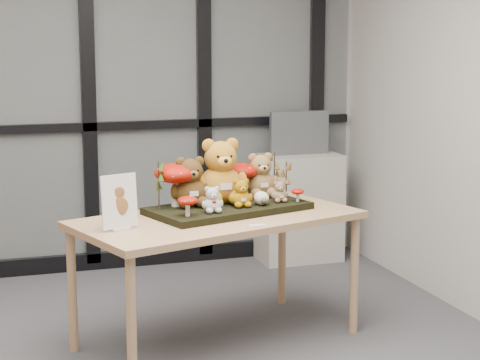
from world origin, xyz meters
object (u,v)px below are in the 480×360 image
object	(u,v)px
bear_tan_back	(260,172)
plush_cream_hedgehog	(261,197)
mushroom_back_right	(240,178)
mushroom_front_right	(298,194)
monitor	(299,133)
bear_white_bow	(212,198)
diorama_tray	(228,208)
sign_holder	(119,204)
bear_brown_medium	(190,179)
display_table	(217,228)
mushroom_back_left	(176,183)
bear_beige_small	(279,190)
cabinet	(299,208)
bear_pooh_yellow	(220,167)
bear_small_yellow	(241,191)
mushroom_front_left	(188,205)

from	to	relation	value
bear_tan_back	plush_cream_hedgehog	xyz separation A→B (m)	(-0.08, -0.25, -0.10)
mushroom_back_right	bear_tan_back	bearing A→B (deg)	-0.15
mushroom_front_right	monitor	world-z (taller)	monitor
bear_white_bow	diorama_tray	bearing A→B (deg)	31.17
sign_holder	bear_brown_medium	bearing A→B (deg)	14.07
display_table	sign_holder	distance (m)	0.62
diorama_tray	mushroom_back_left	bearing A→B (deg)	150.75
bear_beige_small	monitor	xyz separation A→B (m)	(0.69, 1.42, 0.14)
bear_white_bow	plush_cream_hedgehog	bearing A→B (deg)	0.50
cabinet	bear_brown_medium	bearing A→B (deg)	-131.58
bear_pooh_yellow	bear_white_bow	distance (m)	0.29
bear_pooh_yellow	bear_small_yellow	world-z (taller)	bear_pooh_yellow
bear_white_bow	mushroom_back_right	world-z (taller)	mushroom_back_right
mushroom_back_left	mushroom_front_right	xyz separation A→B (m)	(0.70, -0.09, -0.09)
bear_small_yellow	plush_cream_hedgehog	xyz separation A→B (m)	(0.12, 0.01, -0.04)
display_table	diorama_tray	bearing A→B (deg)	26.57
mushroom_front_right	bear_brown_medium	bearing A→B (deg)	173.37
bear_tan_back	sign_holder	xyz separation A→B (m)	(-0.92, -0.44, -0.05)
mushroom_back_left	bear_pooh_yellow	bearing A→B (deg)	4.17
bear_white_bow	mushroom_front_left	world-z (taller)	bear_white_bow
bear_small_yellow	bear_white_bow	xyz separation A→B (m)	(-0.19, -0.09, -0.01)
bear_small_yellow	mushroom_back_left	bearing A→B (deg)	142.40
display_table	bear_beige_small	distance (m)	0.44
mushroom_front_right	sign_holder	bearing A→B (deg)	-168.35
bear_pooh_yellow	mushroom_front_right	distance (m)	0.47
display_table	diorama_tray	distance (m)	0.16
diorama_tray	plush_cream_hedgehog	world-z (taller)	plush_cream_hedgehog
mushroom_front_right	cabinet	world-z (taller)	mushroom_front_right
display_table	diorama_tray	world-z (taller)	diorama_tray
plush_cream_hedgehog	cabinet	size ratio (longest dim) A/B	0.11
mushroom_front_left	sign_holder	distance (m)	0.37
bear_brown_medium	plush_cream_hedgehog	xyz separation A→B (m)	(0.39, -0.10, -0.11)
bear_tan_back	bear_small_yellow	xyz separation A→B (m)	(-0.20, -0.26, -0.06)
mushroom_back_left	mushroom_front_right	size ratio (longest dim) A/B	3.21
bear_brown_medium	cabinet	bearing A→B (deg)	31.00
diorama_tray	bear_small_yellow	world-z (taller)	bear_small_yellow
bear_pooh_yellow	mushroom_front_left	xyz separation A→B (m)	(-0.27, -0.29, -0.14)
bear_beige_small	mushroom_front_right	distance (m)	0.11
mushroom_front_right	mushroom_back_right	bearing A→B (deg)	141.02
mushroom_back_left	bear_white_bow	bearing A→B (deg)	-56.22
plush_cream_hedgehog	sign_holder	distance (m)	0.86
mushroom_back_left	diorama_tray	bearing A→B (deg)	-11.83
cabinet	mushroom_back_right	bearing A→B (deg)	-125.48
plush_cream_hedgehog	mushroom_back_right	world-z (taller)	mushroom_back_right
mushroom_front_right	mushroom_back_left	bearing A→B (deg)	172.70
bear_beige_small	diorama_tray	bearing A→B (deg)	162.10
bear_tan_back	bear_small_yellow	distance (m)	0.33
diorama_tray	monitor	distance (m)	1.74
bear_small_yellow	display_table	bearing A→B (deg)	172.22
display_table	cabinet	xyz separation A→B (m)	(1.09, 1.49, -0.25)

